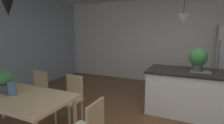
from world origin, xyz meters
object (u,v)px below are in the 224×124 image
(chair_far_left, at_px, (36,91))
(chair_far_right, at_px, (70,97))
(potted_plant_on_table, at_px, (5,80))
(vase_on_dining_table, at_px, (12,88))
(dining_table, at_px, (13,98))
(kitchen_island, at_px, (200,93))
(potted_plant_on_island, at_px, (198,58))

(chair_far_left, xyz_separation_m, chair_far_right, (0.86, -0.00, 0.00))
(chair_far_right, bearing_deg, potted_plant_on_table, -126.91)
(vase_on_dining_table, bearing_deg, dining_table, 147.87)
(dining_table, height_order, vase_on_dining_table, vase_on_dining_table)
(chair_far_left, distance_m, vase_on_dining_table, 1.03)
(chair_far_left, height_order, chair_far_right, same)
(dining_table, xyz_separation_m, chair_far_right, (0.43, 0.82, -0.20))
(kitchen_island, distance_m, vase_on_dining_table, 3.38)
(vase_on_dining_table, bearing_deg, potted_plant_on_table, 167.88)
(chair_far_left, bearing_deg, dining_table, -62.44)
(chair_far_left, relative_size, kitchen_island, 0.42)
(chair_far_left, xyz_separation_m, potted_plant_on_island, (2.96, 1.30, 0.69))
(chair_far_right, relative_size, potted_plant_on_island, 1.88)
(chair_far_left, height_order, potted_plant_on_table, potted_plant_on_table)
(potted_plant_on_table, bearing_deg, chair_far_left, 108.08)
(potted_plant_on_table, bearing_deg, chair_far_right, 53.09)
(chair_far_left, bearing_deg, vase_on_dining_table, -61.11)
(potted_plant_on_island, xyz_separation_m, potted_plant_on_table, (-2.70, -2.10, -0.23))
(chair_far_right, height_order, potted_plant_on_table, potted_plant_on_table)
(kitchen_island, relative_size, potted_plant_on_island, 4.46)
(potted_plant_on_table, bearing_deg, dining_table, -6.92)
(dining_table, bearing_deg, chair_far_left, 117.56)
(kitchen_island, relative_size, vase_on_dining_table, 10.17)
(potted_plant_on_island, bearing_deg, vase_on_dining_table, -139.41)
(chair_far_left, relative_size, potted_plant_on_table, 2.44)
(chair_far_left, distance_m, potted_plant_on_island, 3.31)
(chair_far_left, relative_size, potted_plant_on_island, 1.88)
(dining_table, bearing_deg, kitchen_island, 38.97)
(dining_table, xyz_separation_m, chair_far_left, (-0.43, 0.82, -0.20))
(vase_on_dining_table, bearing_deg, kitchen_island, 39.68)
(potted_plant_on_island, bearing_deg, dining_table, -140.14)
(chair_far_right, bearing_deg, vase_on_dining_table, -115.16)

